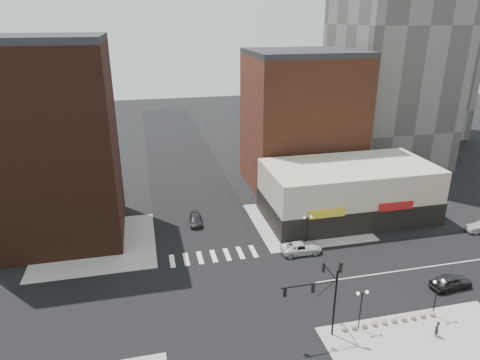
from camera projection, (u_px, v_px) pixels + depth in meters
name	position (u px, v px, depth m)	size (l,w,h in m)	color
ground	(228.00, 295.00, 45.49)	(240.00, 240.00, 0.00)	black
road_ew	(228.00, 295.00, 45.49)	(200.00, 14.00, 0.02)	black
road_ns	(228.00, 295.00, 45.49)	(14.00, 200.00, 0.02)	black
sidewalk_nw	(96.00, 244.00, 55.57)	(15.00, 15.00, 0.12)	gray
sidewalk_ne	(306.00, 221.00, 61.74)	(15.00, 15.00, 0.12)	gray
building_nw	(50.00, 146.00, 53.81)	(16.00, 15.00, 25.00)	#391C12
building_ne_midrise	(302.00, 122.00, 72.42)	(18.00, 15.00, 22.00)	brown
building_ne_row	(348.00, 196.00, 62.42)	(24.20, 12.20, 8.00)	#B3A98E
traffic_signal	(324.00, 290.00, 38.14)	(5.59, 3.09, 7.77)	black
street_lamp_se_a	(362.00, 300.00, 39.38)	(1.22, 0.32, 4.16)	black
street_lamp_se_b	(438.00, 289.00, 41.08)	(1.22, 0.32, 4.16)	black
street_lamp_ne	(307.00, 223.00, 54.14)	(1.22, 0.32, 4.16)	black
bollard_row	(389.00, 321.00, 41.10)	(9.99, 0.54, 0.54)	#9D796C
white_suv	(301.00, 248.00, 53.43)	(2.38, 5.15, 1.43)	silver
dark_sedan_east	(451.00, 281.00, 46.48)	(1.90, 4.71, 1.61)	black
dark_sedan_north	(196.00, 220.00, 60.96)	(1.73, 4.27, 1.24)	black
pedestrian	(437.00, 329.00, 39.26)	(0.58, 0.38, 1.59)	#28252A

